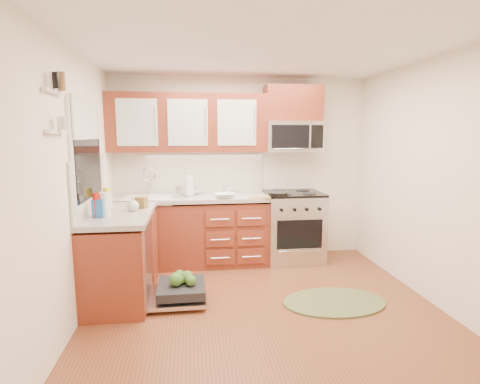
{
  "coord_description": "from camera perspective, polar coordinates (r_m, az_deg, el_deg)",
  "views": [
    {
      "loc": [
        -0.7,
        -3.44,
        1.73
      ],
      "look_at": [
        -0.13,
        0.85,
        1.06
      ],
      "focal_mm": 28.0,
      "sensor_mm": 36.0,
      "label": 1
    }
  ],
  "objects": [
    {
      "name": "cup",
      "position": [
        5.18,
        -1.67,
        0.33
      ],
      "size": [
        0.13,
        0.13,
        0.09
      ],
      "primitive_type": "imported",
      "rotation": [
        0.0,
        0.0,
        0.25
      ],
      "color": "#999999",
      "rests_on": "countertop_back"
    },
    {
      "name": "ceiling",
      "position": [
        3.6,
        4.13,
        21.14
      ],
      "size": [
        3.5,
        3.5,
        0.0
      ],
      "primitive_type": "plane",
      "rotation": [
        3.14,
        0.0,
        0.0
      ],
      "color": "white",
      "rests_on": "ground"
    },
    {
      "name": "cabinet_over_mw",
      "position": [
        5.22,
        8.04,
        13.17
      ],
      "size": [
        0.76,
        0.35,
        0.47
      ],
      "primitive_type": "cube",
      "color": "#5F2615",
      "rests_on": "ground"
    },
    {
      "name": "bowl_b",
      "position": [
        5.1,
        -7.35,
        0.08
      ],
      "size": [
        0.3,
        0.3,
        0.08
      ],
      "primitive_type": "imported",
      "rotation": [
        0.0,
        0.0,
        0.29
      ],
      "color": "#999999",
      "rests_on": "countertop_back"
    },
    {
      "name": "upper_cabinets",
      "position": [
        5.02,
        -7.94,
        10.37
      ],
      "size": [
        2.05,
        0.35,
        0.75
      ],
      "primitive_type": null,
      "color": "#5F2615",
      "rests_on": "ground"
    },
    {
      "name": "mustard_bottle",
      "position": [
        4.35,
        -19.63,
        -0.87
      ],
      "size": [
        0.09,
        0.09,
        0.22
      ],
      "primitive_type": "cylinder",
      "rotation": [
        0.0,
        0.0,
        -0.26
      ],
      "color": "#FBF71B",
      "rests_on": "countertop_left"
    },
    {
      "name": "sink",
      "position": [
        4.98,
        -13.74,
        -2.22
      ],
      "size": [
        0.62,
        0.5,
        0.26
      ],
      "primitive_type": null,
      "color": "white",
      "rests_on": "ground"
    },
    {
      "name": "countertop_left",
      "position": [
        4.12,
        -17.75,
        -3.25
      ],
      "size": [
        0.64,
        1.27,
        0.05
      ],
      "primitive_type": "cube",
      "color": "#A49F96",
      "rests_on": "base_cabinet_left"
    },
    {
      "name": "canister",
      "position": [
        4.88,
        -9.37,
        0.06
      ],
      "size": [
        0.1,
        0.1,
        0.15
      ],
      "primitive_type": "cylinder",
      "rotation": [
        0.0,
        0.0,
        -0.11
      ],
      "color": "silver",
      "rests_on": "countertop_back"
    },
    {
      "name": "shelf_lower",
      "position": [
        3.26,
        -26.1,
        8.26
      ],
      "size": [
        0.04,
        0.4,
        0.03
      ],
      "primitive_type": "cube",
      "color": "white",
      "rests_on": "ground"
    },
    {
      "name": "soap_bottle_b",
      "position": [
        4.35,
        -19.63,
        -1.04
      ],
      "size": [
        0.09,
        0.1,
        0.2
      ],
      "primitive_type": "imported",
      "rotation": [
        0.0,
        0.0,
        0.04
      ],
      "color": "#999999",
      "rests_on": "countertop_left"
    },
    {
      "name": "wooden_box",
      "position": [
        4.25,
        -14.86,
        -1.58
      ],
      "size": [
        0.15,
        0.13,
        0.12
      ],
      "primitive_type": "cube",
      "rotation": [
        0.0,
        0.0,
        -0.39
      ],
      "color": "brown",
      "rests_on": "countertop_left"
    },
    {
      "name": "wall_front",
      "position": [
        1.89,
        14.45,
        -6.19
      ],
      "size": [
        3.5,
        0.04,
        2.5
      ],
      "primitive_type": "cube",
      "color": "white",
      "rests_on": "ground"
    },
    {
      "name": "stock_pot",
      "position": [
        5.08,
        -7.89,
        0.28
      ],
      "size": [
        0.21,
        0.21,
        0.12
      ],
      "primitive_type": "cylinder",
      "rotation": [
        0.0,
        0.0,
        -0.04
      ],
      "color": "silver",
      "rests_on": "countertop_back"
    },
    {
      "name": "rug",
      "position": [
        4.16,
        14.18,
        -15.94
      ],
      "size": [
        1.15,
        0.81,
        0.02
      ],
      "primitive_type": null,
      "rotation": [
        0.0,
        0.0,
        -0.11
      ],
      "color": "#60653A",
      "rests_on": "ground"
    },
    {
      "name": "countertop_back",
      "position": [
        4.95,
        -7.71,
        -0.93
      ],
      "size": [
        2.07,
        0.64,
        0.05
      ],
      "primitive_type": "cube",
      "color": "#A49F96",
      "rests_on": "base_cabinet_back"
    },
    {
      "name": "skillet",
      "position": [
        4.81,
        5.78,
        -0.3
      ],
      "size": [
        0.31,
        0.31,
        0.05
      ],
      "primitive_type": "cylinder",
      "rotation": [
        0.0,
        0.0,
        0.32
      ],
      "color": "black",
      "rests_on": "range"
    },
    {
      "name": "wall_back",
      "position": [
        5.26,
        0.15,
        3.56
      ],
      "size": [
        3.5,
        0.04,
        2.5
      ],
      "primitive_type": "cube",
      "color": "white",
      "rests_on": "ground"
    },
    {
      "name": "floor",
      "position": [
        3.92,
        3.71,
        -17.45
      ],
      "size": [
        3.5,
        3.5,
        0.0
      ],
      "primitive_type": "plane",
      "color": "brown",
      "rests_on": "ground"
    },
    {
      "name": "blue_carton",
      "position": [
        3.9,
        -20.76,
        -2.34
      ],
      "size": [
        0.12,
        0.09,
        0.18
      ],
      "primitive_type": "cube",
      "rotation": [
        0.0,
        0.0,
        -0.19
      ],
      "color": "blue",
      "rests_on": "countertop_left"
    },
    {
      "name": "backsplash_back",
      "position": [
        5.2,
        -7.77,
        2.98
      ],
      "size": [
        2.05,
        0.02,
        0.57
      ],
      "primitive_type": "cube",
      "color": "silver",
      "rests_on": "ground"
    },
    {
      "name": "microwave",
      "position": [
        5.18,
        8.01,
        8.38
      ],
      "size": [
        0.76,
        0.38,
        0.4
      ],
      "primitive_type": null,
      "color": "silver",
      "rests_on": "ground"
    },
    {
      "name": "wall_right",
      "position": [
        4.25,
        27.73,
        1.3
      ],
      "size": [
        0.04,
        3.5,
        2.5
      ],
      "primitive_type": "cube",
      "color": "white",
      "rests_on": "ground"
    },
    {
      "name": "base_cabinet_back",
      "position": [
        5.06,
        -7.6,
        -6.22
      ],
      "size": [
        2.05,
        0.6,
        0.85
      ],
      "primitive_type": "cube",
      "color": "#5F2615",
      "rests_on": "ground"
    },
    {
      "name": "backsplash_left",
      "position": [
        4.13,
        -21.98,
        0.93
      ],
      "size": [
        0.02,
        1.25,
        0.57
      ],
      "primitive_type": "cube",
      "color": "silver",
      "rests_on": "ground"
    },
    {
      "name": "range",
      "position": [
        5.22,
        8.08,
        -5.21
      ],
      "size": [
        0.76,
        0.64,
        0.95
      ],
      "primitive_type": null,
      "color": "silver",
      "rests_on": "ground"
    },
    {
      "name": "paper_towel_roll",
      "position": [
        3.94,
        -19.94,
        -1.79
      ],
      "size": [
        0.14,
        0.14,
        0.24
      ],
      "primitive_type": "cylinder",
      "rotation": [
        0.0,
        0.0,
        -0.31
      ],
      "color": "white",
      "rests_on": "countertop_left"
    },
    {
      "name": "red_bottle",
      "position": [
        3.9,
        -21.06,
        -1.92
      ],
      "size": [
        0.08,
        0.08,
        0.24
      ],
      "primitive_type": "cylinder",
      "rotation": [
        0.0,
        0.0,
        0.26
      ],
      "color": "red",
      "rests_on": "countertop_left"
    },
    {
      "name": "dishwasher",
      "position": [
        4.09,
        -9.47,
        -14.84
      ],
      "size": [
        0.7,
        0.6,
        0.2
      ],
      "primitive_type": null,
      "color": "silver",
      "rests_on": "ground"
    },
    {
      "name": "cutting_board",
      "position": [
        4.81,
        3.12,
        -0.73
      ],
      "size": [
        0.32,
        0.25,
        0.02
      ],
      "primitive_type": "cube",
      "rotation": [
        0.0,
        0.0,
        -0.28
      ],
      "color": "tan",
      "rests_on": "countertop_back"
    },
    {
      "name": "window_blind",
      "position": [
        4.07,
        -22.27,
        10.26
      ],
      "size": [
        0.02,
        0.96,
        0.4
      ],
      "primitive_type": "cube",
      "color": "white",
      "rests_on": "ground"
    },
    {
      "name": "soap_bottle_a",
      "position": [
        4.9,
        -7.77,
        1.25
      ],
      "size": [
        0.16,
        0.16,
        0.34
      ],
      "primitive_type": "imported",
      "rotation": [
        0.0,
        0.0,
        0.25
      ],
      "color": "#999999",
      "rests_on": "countertop_back"
    },
    {
      "name": "base_cabinet_left",
      "position": [
        4.24,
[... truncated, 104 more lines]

